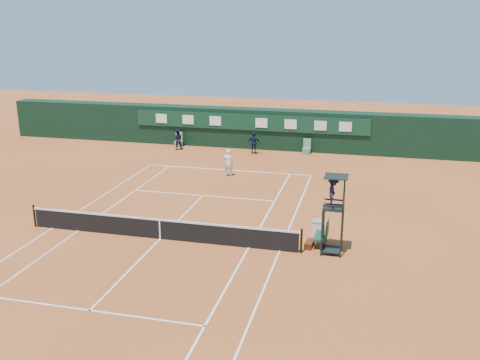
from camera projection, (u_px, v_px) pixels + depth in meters
The scene contains 14 objects.
ground at pixel (160, 239), 24.22m from camera, with size 90.00×90.00×0.00m, color #AC5728.
court_lines at pixel (160, 239), 24.22m from camera, with size 11.05×23.85×0.01m.
tennis_net at pixel (160, 228), 24.07m from camera, with size 12.90×0.10×1.10m.
back_wall at pixel (251, 128), 41.21m from camera, with size 40.00×1.65×3.00m.
linesman_chair_left at pixel (179, 143), 41.64m from camera, with size 0.55×0.50×1.15m.
linesman_chair_right at pixel (307, 150), 39.36m from camera, with size 0.55×0.50×1.15m.
umpire_chair at pixel (334, 198), 22.08m from camera, with size 0.96×0.95×3.42m.
player_bench at pixel (324, 233), 23.33m from camera, with size 0.56×1.20×1.10m.
tennis_bag at pixel (310, 244), 23.33m from camera, with size 0.32×0.74×0.28m, color black.
cooler at pixel (319, 227), 24.73m from camera, with size 0.57×0.57×0.65m.
tennis_ball at pixel (207, 201), 29.11m from camera, with size 0.07×0.07×0.07m, color yellow.
player at pixel (228, 163), 33.73m from camera, with size 0.63×0.42×1.74m, color white.
ball_kid_left at pixel (178, 139), 40.62m from camera, with size 0.76×0.59×1.57m, color black.
ball_kid_right at pixel (254, 143), 39.30m from camera, with size 0.96×0.40×1.63m, color black.
Camera 1 is at (8.85, -20.91, 9.55)m, focal length 40.00 mm.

